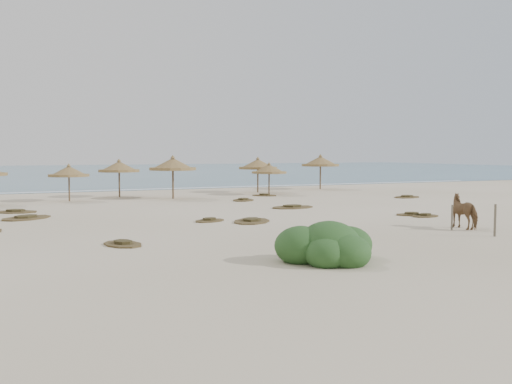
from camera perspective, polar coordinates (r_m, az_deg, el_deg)
ground at (r=24.78m, az=3.61°, el=-3.33°), size 160.00×160.00×0.00m
ocean at (r=97.38m, az=-17.83°, el=1.95°), size 200.00×100.00×0.01m
foam_line at (r=49.14m, az=-10.93°, el=0.25°), size 70.00×0.60×0.01m
palapa_1 at (r=38.59m, az=-18.21°, el=1.92°), size 3.28×3.28×2.44m
palapa_2 at (r=41.32m, az=-13.53°, el=2.42°), size 3.48×3.48×2.71m
palapa_3 at (r=39.10m, az=-8.32°, el=2.71°), size 4.16×4.16×2.97m
palapa_4 at (r=44.83m, az=0.18°, el=2.75°), size 3.76×3.76×2.81m
palapa_5 at (r=42.28m, az=1.32°, el=2.27°), size 2.98×2.98×2.42m
palapa_6 at (r=49.04m, az=6.46°, el=3.02°), size 3.73×3.73×3.01m
horse at (r=25.11m, az=20.24°, el=-1.82°), size 0.86×1.74×1.44m
fence_post_near at (r=23.15m, az=22.80°, el=-2.63°), size 0.12×0.12×1.22m
fence_post_far at (r=24.39m, az=19.01°, el=-2.43°), size 0.10×0.10×1.03m
bush at (r=16.67m, az=7.29°, el=-5.38°), size 3.05×2.68×1.36m
scrub_1 at (r=29.23m, az=-22.00°, el=-2.39°), size 3.09×2.95×0.16m
scrub_2 at (r=26.17m, az=-4.67°, el=-2.83°), size 1.86×1.58×0.16m
scrub_3 at (r=32.47m, az=3.66°, el=-1.49°), size 2.86×2.08×0.16m
scrub_4 at (r=29.58m, az=15.33°, el=-2.17°), size 1.91×1.65×0.16m
scrub_5 at (r=41.10m, az=14.87°, el=-0.47°), size 2.65×2.18×0.16m
scrub_6 at (r=32.44m, az=-22.92°, el=-1.81°), size 2.69×2.33×0.16m
scrub_7 at (r=37.22m, az=-1.28°, el=-0.79°), size 2.29×2.48×0.16m
scrub_9 at (r=25.88m, az=-0.44°, el=-2.89°), size 2.75×2.92×0.16m
scrub_10 at (r=41.27m, az=0.85°, el=-0.31°), size 2.14×2.06×0.16m
scrub_11 at (r=19.97m, az=-13.17°, el=-5.05°), size 1.57×2.00×0.16m
scrub_12 at (r=29.17m, az=16.57°, el=-2.28°), size 1.66×1.20×0.16m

